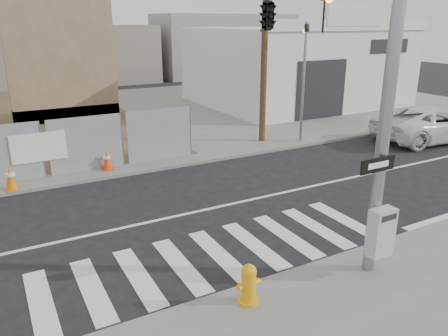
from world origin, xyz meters
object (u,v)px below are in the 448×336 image
signal_pole (301,44)px  suv (434,124)px  traffic_cone_c (10,178)px  fire_hydrant (249,284)px  auto_shop (295,65)px  traffic_cone_d (107,160)px

signal_pole → suv: 12.61m
traffic_cone_c → signal_pole: bearing=-43.8°
signal_pole → fire_hydrant: size_ratio=8.62×
auto_shop → fire_hydrant: bearing=-129.5°
traffic_cone_c → traffic_cone_d: bearing=9.7°
traffic_cone_c → suv: bearing=-7.0°
auto_shop → traffic_cone_d: size_ratio=16.63×
fire_hydrant → traffic_cone_c: size_ratio=1.01×
fire_hydrant → suv: (14.18, 6.60, 0.28)m
signal_pole → fire_hydrant: 5.75m
auto_shop → traffic_cone_d: 17.02m
signal_pole → traffic_cone_d: (-3.28, 6.82, -4.31)m
auto_shop → traffic_cone_c: bearing=-154.1°
signal_pole → auto_shop: size_ratio=0.58×
fire_hydrant → traffic_cone_d: size_ratio=1.13×
fire_hydrant → traffic_cone_c: (-3.59, 8.77, -0.01)m
auto_shop → suv: auto_shop is taller
traffic_cone_d → auto_shop: bearing=29.0°
signal_pole → auto_shop: 19.04m
suv → traffic_cone_c: suv is taller
auto_shop → fire_hydrant: (-14.44, -17.52, -2.01)m
auto_shop → traffic_cone_d: (-14.78, -8.19, -2.06)m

